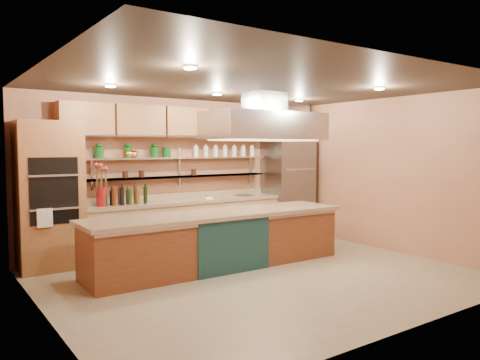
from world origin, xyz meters
TOP-DOWN VIEW (x-y plane):
  - floor at (0.00, 0.00)m, footprint 6.00×5.00m
  - ceiling at (0.00, 0.00)m, footprint 6.00×5.00m
  - wall_back at (0.00, 2.50)m, footprint 6.00×0.04m
  - wall_front at (0.00, -2.50)m, footprint 6.00×0.04m
  - wall_left at (-3.00, 0.00)m, footprint 0.04×5.00m
  - wall_right at (3.00, 0.00)m, footprint 0.04×5.00m
  - oven_stack at (-2.45, 2.18)m, footprint 0.95×0.64m
  - refrigerator at (2.35, 2.14)m, footprint 0.95×0.72m
  - back_counter at (-0.05, 2.20)m, footprint 3.84×0.64m
  - wall_shelf_lower at (-0.05, 2.37)m, footprint 3.60×0.26m
  - wall_shelf_upper at (-0.05, 2.37)m, footprint 3.60×0.26m
  - upper_cabinets at (0.00, 2.32)m, footprint 4.60×0.36m
  - range_hood at (0.66, 0.78)m, footprint 2.00×1.00m
  - ceiling_downlights at (0.00, 0.20)m, footprint 4.00×2.80m
  - island at (-0.24, 0.78)m, footprint 4.21×0.96m
  - flower_vase at (-1.64, 2.15)m, footprint 0.22×0.22m
  - oil_bottle_cluster at (-1.25, 2.15)m, footprint 0.84×0.51m
  - kitchen_scale at (0.38, 2.15)m, footprint 0.16×0.13m
  - bar_faucet at (1.35, 2.25)m, footprint 0.03×0.03m
  - copper_kettle at (-1.00, 2.37)m, footprint 0.22×0.22m
  - green_canister at (-0.36, 2.37)m, footprint 0.18×0.18m

SIDE VIEW (x-z plane):
  - floor at x=0.00m, z-range -0.02..0.00m
  - island at x=-0.24m, z-range 0.00..0.88m
  - back_counter at x=-0.05m, z-range 0.00..0.93m
  - kitchen_scale at x=0.38m, z-range 0.93..1.02m
  - bar_faucet at x=1.35m, z-range 0.93..1.14m
  - refrigerator at x=2.35m, z-range 0.00..2.10m
  - oil_bottle_cluster at x=-1.25m, z-range 0.93..1.19m
  - flower_vase at x=-1.64m, z-range 0.93..1.24m
  - oven_stack at x=-2.45m, z-range 0.00..2.30m
  - wall_shelf_lower at x=-0.05m, z-range 1.34..1.36m
  - wall_back at x=0.00m, z-range 0.00..2.80m
  - wall_front at x=0.00m, z-range 0.00..2.80m
  - wall_left at x=-3.00m, z-range 0.00..2.80m
  - wall_right at x=3.00m, z-range 0.00..2.80m
  - wall_shelf_upper at x=-0.05m, z-range 1.69..1.71m
  - copper_kettle at x=-1.00m, z-range 1.71..1.85m
  - green_canister at x=-0.36m, z-range 1.71..1.90m
  - range_hood at x=0.66m, z-range 2.02..2.48m
  - upper_cabinets at x=0.00m, z-range 2.08..2.62m
  - ceiling_downlights at x=0.00m, z-range 2.76..2.78m
  - ceiling at x=0.00m, z-range 2.79..2.81m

